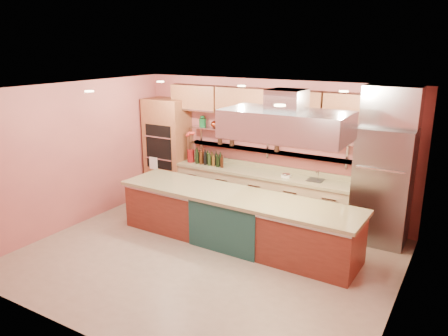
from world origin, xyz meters
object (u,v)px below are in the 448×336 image
Objects in this scene: flower_vase at (191,156)px; copper_kettle at (215,124)px; refrigerator at (382,186)px; green_canister at (237,126)px; island at (235,219)px; kitchen_scale at (286,175)px.

flower_vase is 1.47× the size of copper_kettle.
green_canister is at bearing 175.73° from refrigerator.
refrigerator is at bearing -3.63° from copper_kettle.
kitchen_scale is at bearing 76.66° from island.
refrigerator is at bearing -7.14° from kitchen_scale.
kitchen_scale is (2.30, 0.00, -0.10)m from flower_vase.
flower_vase is at bearing 145.40° from island.
flower_vase is (-4.13, 0.01, 0.02)m from refrigerator.
refrigerator is at bearing 33.81° from island.
flower_vase is at bearing -156.47° from copper_kettle.
green_canister is (1.05, 0.22, 0.73)m from flower_vase.
island is (-2.20, -1.39, -0.59)m from refrigerator.
green_canister is (0.54, 0.00, 0.01)m from copper_kettle.
copper_kettle is (-1.79, 0.22, 0.82)m from kitchen_scale.
kitchen_scale is 1.51m from green_canister.
green_canister reaches higher than copper_kettle.
refrigerator is 12.71× the size of kitchen_scale.
island is at bearing -147.69° from refrigerator.
green_canister reaches higher than flower_vase.
refrigerator is 3.71m from copper_kettle.
refrigerator is 12.34× the size of green_canister.
green_canister is (-3.08, 0.23, 0.75)m from refrigerator.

